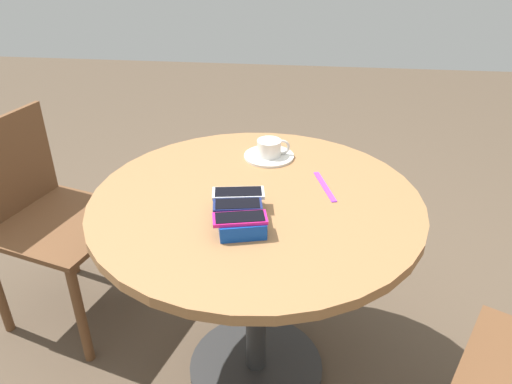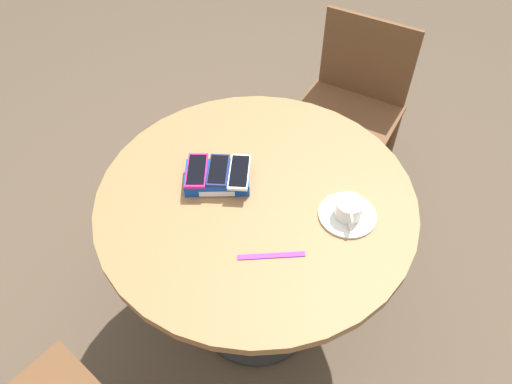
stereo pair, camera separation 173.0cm
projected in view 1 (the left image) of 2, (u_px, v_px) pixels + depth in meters
The scene contains 10 objects.
ground_plane at pixel (256, 367), 1.81m from camera, with size 8.00×8.00×0.00m, color brown.
round_table at pixel (256, 235), 1.52m from camera, with size 0.97×0.97×0.72m.
phone_box at pixel (240, 214), 1.34m from camera, with size 0.22×0.16×0.04m.
phone_magenta at pixel (240, 218), 1.27m from camera, with size 0.09×0.15×0.01m.
phone_navy at pixel (238, 205), 1.33m from camera, with size 0.08×0.14×0.01m.
phone_white at pixel (238, 193), 1.38m from camera, with size 0.08×0.15×0.01m.
saucer at pixel (269, 156), 1.69m from camera, with size 0.17×0.17×0.01m, color silver.
coffee_cup at pixel (270, 147), 1.68m from camera, with size 0.08×0.11×0.05m.
lanyard_strap at pixel (325, 186), 1.51m from camera, with size 0.19×0.02×0.00m, color purple.
chair_far_side at pixel (48, 218), 1.88m from camera, with size 0.54×0.54×0.81m.
Camera 1 is at (-1.25, -0.14, 1.45)m, focal length 35.00 mm.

